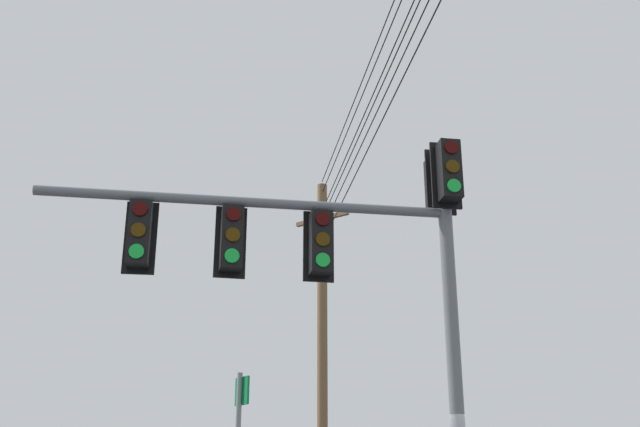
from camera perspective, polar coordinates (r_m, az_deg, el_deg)
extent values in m
cylinder|color=slate|center=(10.86, 9.93, -11.98)|extent=(0.20, 0.20, 5.92)
cylinder|color=slate|center=(10.92, -5.38, 0.84)|extent=(3.30, 4.91, 0.14)
cube|color=black|center=(11.39, 9.52, 3.12)|extent=(0.42, 0.42, 0.90)
cube|color=black|center=(11.53, 9.26, 2.79)|extent=(0.28, 0.39, 1.04)
cylinder|color=#360503|center=(11.37, 9.69, 4.83)|extent=(0.13, 0.18, 0.20)
cylinder|color=#3C2703|center=(11.24, 9.78, 3.45)|extent=(0.13, 0.18, 0.20)
cylinder|color=green|center=(11.13, 9.87, 2.04)|extent=(0.13, 0.18, 0.20)
cube|color=black|center=(11.91, 8.63, 1.99)|extent=(0.42, 0.42, 0.90)
cube|color=black|center=(11.76, 8.87, 2.30)|extent=(0.28, 0.39, 1.04)
cylinder|color=#360503|center=(12.17, 8.32, 3.01)|extent=(0.13, 0.18, 0.20)
cylinder|color=#3C2703|center=(12.06, 8.39, 1.70)|extent=(0.13, 0.18, 0.20)
cylinder|color=green|center=(11.95, 8.47, 0.36)|extent=(0.13, 0.18, 0.20)
cube|color=black|center=(10.84, 0.05, -2.18)|extent=(0.42, 0.42, 0.90)
cube|color=black|center=(11.00, -0.12, -2.45)|extent=(0.28, 0.38, 1.04)
cylinder|color=#360503|center=(10.79, 0.21, -0.40)|extent=(0.14, 0.18, 0.20)
cylinder|color=#3C2703|center=(10.69, 0.21, -1.91)|extent=(0.14, 0.18, 0.20)
cylinder|color=green|center=(10.60, 0.21, -3.45)|extent=(0.14, 0.18, 0.20)
cube|color=black|center=(10.73, -6.54, -1.84)|extent=(0.42, 0.42, 0.90)
cube|color=black|center=(10.89, -6.63, -2.12)|extent=(0.29, 0.38, 1.04)
cylinder|color=#360503|center=(10.67, -6.39, -0.04)|extent=(0.14, 0.18, 0.20)
cylinder|color=#3C2703|center=(10.57, -6.45, -1.56)|extent=(0.14, 0.18, 0.20)
cylinder|color=green|center=(10.48, -6.52, -3.12)|extent=(0.14, 0.18, 0.20)
cube|color=black|center=(10.75, -13.19, -1.47)|extent=(0.41, 0.41, 0.90)
cube|color=black|center=(10.91, -13.11, -1.76)|extent=(0.26, 0.40, 1.04)
cylinder|color=#360503|center=(10.70, -13.14, 0.33)|extent=(0.13, 0.19, 0.20)
cylinder|color=#3C2703|center=(10.60, -13.27, -1.19)|extent=(0.13, 0.19, 0.20)
cylinder|color=green|center=(10.51, -13.40, -2.73)|extent=(0.13, 0.19, 0.20)
cylinder|color=brown|center=(22.20, 0.17, -10.49)|extent=(0.30, 0.30, 10.48)
cube|color=brown|center=(23.27, 0.16, -0.39)|extent=(0.50, 1.88, 0.12)
cube|color=#0C7238|center=(10.37, -5.77, -12.90)|extent=(0.18, 0.29, 0.36)
cube|color=white|center=(10.38, -5.70, -12.91)|extent=(0.14, 0.23, 0.30)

